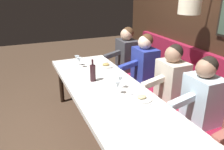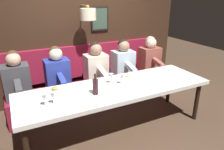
{
  "view_description": "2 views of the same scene",
  "coord_description": "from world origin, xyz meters",
  "px_view_note": "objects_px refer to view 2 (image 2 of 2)",
  "views": [
    {
      "loc": [
        -0.99,
        -2.39,
        1.97
      ],
      "look_at": [
        0.05,
        0.05,
        0.92
      ],
      "focal_mm": 37.48,
      "sensor_mm": 36.0,
      "label": 1
    },
    {
      "loc": [
        -2.55,
        1.35,
        2.04
      ],
      "look_at": [
        0.05,
        0.05,
        0.92
      ],
      "focal_mm": 33.92,
      "sensor_mm": 36.0,
      "label": 2
    }
  ],
  "objects_px": {
    "diner_farthest": "(16,77)",
    "wine_glass_2": "(111,76)",
    "wine_glass_1": "(44,98)",
    "wine_glass_0": "(122,77)",
    "diner_middle": "(96,65)",
    "diner_far": "(57,71)",
    "wine_glass_3": "(53,96)",
    "diner_near": "(123,61)",
    "diner_nearest": "(150,57)",
    "dining_table": "(116,90)",
    "wine_bottle": "(95,86)"
  },
  "relations": [
    {
      "from": "diner_nearest",
      "to": "diner_near",
      "type": "height_order",
      "value": "same"
    },
    {
      "from": "diner_farthest",
      "to": "diner_middle",
      "type": "bearing_deg",
      "value": -90.0
    },
    {
      "from": "diner_near",
      "to": "diner_farthest",
      "type": "distance_m",
      "value": 1.93
    },
    {
      "from": "wine_glass_3",
      "to": "diner_farthest",
      "type": "bearing_deg",
      "value": 20.0
    },
    {
      "from": "diner_near",
      "to": "diner_farthest",
      "type": "bearing_deg",
      "value": 90.0
    },
    {
      "from": "dining_table",
      "to": "diner_nearest",
      "type": "height_order",
      "value": "diner_nearest"
    },
    {
      "from": "diner_middle",
      "to": "wine_glass_2",
      "type": "height_order",
      "value": "diner_middle"
    },
    {
      "from": "dining_table",
      "to": "diner_near",
      "type": "distance_m",
      "value": 1.08
    },
    {
      "from": "diner_far",
      "to": "wine_glass_3",
      "type": "bearing_deg",
      "value": 164.34
    },
    {
      "from": "diner_nearest",
      "to": "wine_glass_3",
      "type": "distance_m",
      "value": 2.41
    },
    {
      "from": "diner_nearest",
      "to": "wine_glass_2",
      "type": "relative_size",
      "value": 4.82
    },
    {
      "from": "wine_glass_1",
      "to": "wine_glass_3",
      "type": "distance_m",
      "value": 0.11
    },
    {
      "from": "diner_near",
      "to": "wine_glass_3",
      "type": "relative_size",
      "value": 4.82
    },
    {
      "from": "diner_farthest",
      "to": "wine_glass_0",
      "type": "distance_m",
      "value": 1.66
    },
    {
      "from": "wine_bottle",
      "to": "wine_glass_2",
      "type": "bearing_deg",
      "value": -56.85
    },
    {
      "from": "dining_table",
      "to": "wine_glass_2",
      "type": "distance_m",
      "value": 0.23
    },
    {
      "from": "wine_glass_1",
      "to": "wine_glass_0",
      "type": "bearing_deg",
      "value": -81.9
    },
    {
      "from": "diner_near",
      "to": "diner_middle",
      "type": "height_order",
      "value": "same"
    },
    {
      "from": "diner_nearest",
      "to": "wine_glass_0",
      "type": "height_order",
      "value": "diner_nearest"
    },
    {
      "from": "dining_table",
      "to": "wine_glass_1",
      "type": "xyz_separation_m",
      "value": [
        -0.12,
        1.06,
        0.18
      ]
    },
    {
      "from": "dining_table",
      "to": "wine_glass_2",
      "type": "xyz_separation_m",
      "value": [
        0.14,
        0.01,
        0.18
      ]
    },
    {
      "from": "dining_table",
      "to": "wine_bottle",
      "type": "bearing_deg",
      "value": 103.49
    },
    {
      "from": "diner_farthest",
      "to": "diner_near",
      "type": "bearing_deg",
      "value": -90.0
    },
    {
      "from": "diner_farthest",
      "to": "wine_glass_3",
      "type": "bearing_deg",
      "value": -160.0
    },
    {
      "from": "diner_nearest",
      "to": "diner_farthest",
      "type": "height_order",
      "value": "same"
    },
    {
      "from": "wine_glass_1",
      "to": "wine_glass_3",
      "type": "height_order",
      "value": "same"
    },
    {
      "from": "diner_far",
      "to": "diner_farthest",
      "type": "bearing_deg",
      "value": 90.0
    },
    {
      "from": "diner_middle",
      "to": "wine_glass_0",
      "type": "relative_size",
      "value": 4.82
    },
    {
      "from": "diner_far",
      "to": "wine_glass_2",
      "type": "relative_size",
      "value": 4.82
    },
    {
      "from": "diner_nearest",
      "to": "wine_glass_2",
      "type": "xyz_separation_m",
      "value": [
        -0.74,
        1.26,
        0.04
      ]
    },
    {
      "from": "dining_table",
      "to": "wine_glass_0",
      "type": "relative_size",
      "value": 17.69
    },
    {
      "from": "diner_nearest",
      "to": "wine_glass_2",
      "type": "height_order",
      "value": "diner_nearest"
    },
    {
      "from": "diner_middle",
      "to": "diner_near",
      "type": "bearing_deg",
      "value": -90.0
    },
    {
      "from": "diner_near",
      "to": "wine_glass_1",
      "type": "distance_m",
      "value": 1.95
    },
    {
      "from": "wine_glass_2",
      "to": "wine_bottle",
      "type": "relative_size",
      "value": 0.55
    },
    {
      "from": "wine_glass_1",
      "to": "wine_glass_3",
      "type": "xyz_separation_m",
      "value": [
        0.01,
        -0.1,
        0.0
      ]
    },
    {
      "from": "diner_farthest",
      "to": "wine_glass_0",
      "type": "xyz_separation_m",
      "value": [
        -0.83,
        -1.44,
        0.04
      ]
    },
    {
      "from": "wine_glass_1",
      "to": "wine_glass_3",
      "type": "bearing_deg",
      "value": -86.81
    },
    {
      "from": "diner_farthest",
      "to": "wine_glass_2",
      "type": "distance_m",
      "value": 1.5
    },
    {
      "from": "wine_glass_3",
      "to": "diner_near",
      "type": "bearing_deg",
      "value": -57.55
    },
    {
      "from": "diner_middle",
      "to": "wine_glass_0",
      "type": "height_order",
      "value": "diner_middle"
    },
    {
      "from": "diner_far",
      "to": "wine_glass_0",
      "type": "bearing_deg",
      "value": -136.25
    },
    {
      "from": "diner_nearest",
      "to": "dining_table",
      "type": "bearing_deg",
      "value": 125.4
    },
    {
      "from": "diner_near",
      "to": "wine_glass_2",
      "type": "xyz_separation_m",
      "value": [
        -0.74,
        0.62,
        0.04
      ]
    },
    {
      "from": "diner_far",
      "to": "diner_farthest",
      "type": "xyz_separation_m",
      "value": [
        0.0,
        0.64,
        0.0
      ]
    },
    {
      "from": "wine_glass_0",
      "to": "wine_glass_3",
      "type": "height_order",
      "value": "same"
    },
    {
      "from": "diner_farthest",
      "to": "wine_glass_0",
      "type": "bearing_deg",
      "value": -120.07
    },
    {
      "from": "diner_farthest",
      "to": "wine_glass_2",
      "type": "height_order",
      "value": "diner_farthest"
    },
    {
      "from": "diner_near",
      "to": "wine_glass_3",
      "type": "height_order",
      "value": "diner_near"
    },
    {
      "from": "diner_nearest",
      "to": "wine_glass_1",
      "type": "distance_m",
      "value": 2.51
    }
  ]
}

